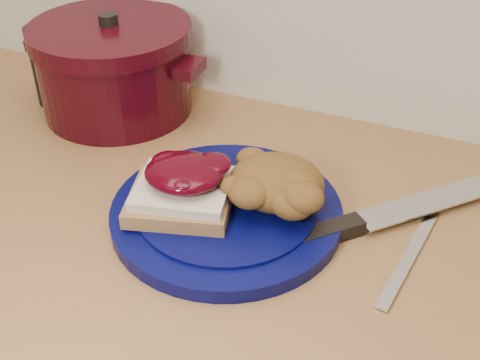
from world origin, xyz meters
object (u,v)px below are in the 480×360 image
at_px(chef_knife, 347,227).
at_px(butter_knife, 410,256).
at_px(plate, 226,213).
at_px(pepper_grinder, 48,65).
at_px(dutch_oven, 115,68).

distance_m(chef_knife, butter_knife, 0.08).
bearing_deg(butter_knife, plate, 102.41).
xyz_separation_m(plate, butter_knife, (0.23, 0.02, -0.01)).
distance_m(chef_knife, pepper_grinder, 0.56).
distance_m(chef_knife, dutch_oven, 0.46).
distance_m(plate, pepper_grinder, 0.43).
bearing_deg(dutch_oven, butter_knife, -18.98).
bearing_deg(pepper_grinder, butter_knife, -13.82).
xyz_separation_m(plate, chef_knife, (0.15, 0.03, 0.00)).
bearing_deg(plate, dutch_oven, 145.61).
bearing_deg(pepper_grinder, chef_knife, -14.34).
relative_size(plate, chef_knife, 1.03).
bearing_deg(chef_knife, pepper_grinder, 118.82).
height_order(butter_knife, pepper_grinder, pepper_grinder).
relative_size(dutch_oven, pepper_grinder, 2.28).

